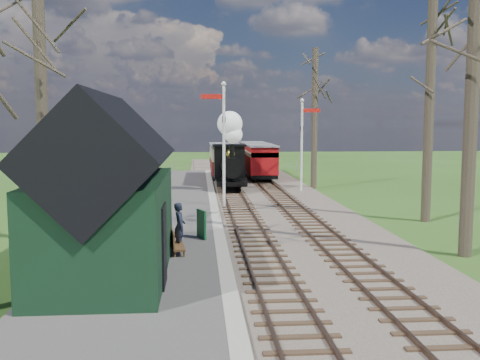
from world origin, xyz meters
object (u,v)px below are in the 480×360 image
object	(u,v)px
person	(180,226)
station_shed	(108,198)
red_carriage_a	(261,161)
sign_board	(202,224)
red_carriage_b	(253,156)
bench	(175,242)
locomotive	(230,157)
coach	(225,160)
semaphore_near	(222,136)
semaphore_far	(303,138)

from	to	relation	value
person	station_shed	bearing A→B (deg)	143.06
red_carriage_a	sign_board	bearing A→B (deg)	-102.26
red_carriage_b	person	size ratio (longest dim) A/B	3.36
red_carriage_a	red_carriage_b	bearing A→B (deg)	90.00
red_carriage_a	bench	xyz separation A→B (m)	(-5.27, -22.51, -0.94)
sign_board	locomotive	bearing A→B (deg)	82.80
coach	bench	world-z (taller)	coach
bench	red_carriage_a	bearing A→B (deg)	76.83
semaphore_near	sign_board	distance (m)	8.21
coach	red_carriage_b	xyz separation A→B (m)	(2.60, 5.39, -0.11)
station_shed	coach	bearing A→B (deg)	80.22
station_shed	red_carriage_b	distance (m)	31.10
locomotive	coach	xyz separation A→B (m)	(0.01, 6.07, -0.58)
semaphore_near	person	size ratio (longest dim) A/B	4.14
sign_board	person	size ratio (longest dim) A/B	0.67
semaphore_near	person	distance (m)	9.74
red_carriage_b	station_shed	bearing A→B (deg)	-102.82
bench	locomotive	bearing A→B (deg)	80.88
semaphore_near	semaphore_far	distance (m)	7.91
locomotive	red_carriage_a	bearing A→B (deg)	66.33
sign_board	red_carriage_a	bearing A→B (deg)	77.74
red_carriage_a	sign_board	size ratio (longest dim) A/B	5.05
red_carriage_a	bench	distance (m)	23.14
semaphore_far	red_carriage_a	xyz separation A→B (m)	(-1.77, 6.81, -1.87)
coach	person	size ratio (longest dim) A/B	5.05
station_shed	sign_board	bearing A→B (deg)	60.79
semaphore_near	red_carriage_a	bearing A→B (deg)	75.26
semaphore_far	locomotive	size ratio (longest dim) A/B	1.21
red_carriage_a	bench	bearing A→B (deg)	-103.17
semaphore_far	bench	bearing A→B (deg)	-114.16
red_carriage_a	red_carriage_b	size ratio (longest dim) A/B	1.00
red_carriage_a	person	xyz separation A→B (m)	(-5.14, -22.01, -0.53)
semaphore_far	station_shed	bearing A→B (deg)	-115.72
semaphore_near	red_carriage_b	distance (m)	18.74
bench	semaphore_near	bearing A→B (deg)	78.92
station_shed	red_carriage_b	bearing A→B (deg)	77.18
station_shed	coach	world-z (taller)	station_shed
locomotive	red_carriage_a	world-z (taller)	locomotive
sign_board	semaphore_far	bearing A→B (deg)	65.46
semaphore_near	semaphore_far	size ratio (longest dim) A/B	1.09
bench	semaphore_far	bearing A→B (deg)	65.84
coach	person	distance (m)	22.27
station_shed	bench	xyz separation A→B (m)	(1.63, 2.30, -1.73)
semaphore_far	locomotive	world-z (taller)	semaphore_far
sign_board	station_shed	bearing A→B (deg)	-119.21
red_carriage_a	red_carriage_b	world-z (taller)	same
semaphore_far	person	bearing A→B (deg)	-114.46
locomotive	sign_board	xyz separation A→B (m)	(-1.82, -14.45, -1.47)
person	sign_board	bearing A→B (deg)	-28.56
semaphore_near	locomotive	bearing A→B (deg)	83.69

